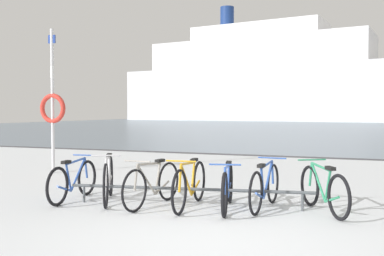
{
  "coord_description": "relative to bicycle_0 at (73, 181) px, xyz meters",
  "views": [
    {
      "loc": [
        1.59,
        -4.89,
        1.52
      ],
      "look_at": [
        -1.47,
        3.12,
        1.19
      ],
      "focal_mm": 41.77,
      "sensor_mm": 36.0,
      "label": 1
    }
  ],
  "objects": [
    {
      "name": "bicycle_2",
      "position": [
        1.45,
        0.07,
        0.02
      ],
      "size": [
        0.46,
        1.65,
        0.77
      ],
      "color": "black",
      "rests_on": "ground"
    },
    {
      "name": "rescue_post",
      "position": [
        -2.51,
        2.66,
        1.34
      ],
      "size": [
        0.73,
        0.11,
        3.51
      ],
      "color": "silver",
      "rests_on": "ground"
    },
    {
      "name": "bicycle_4",
      "position": [
        2.64,
        0.25,
        0.01
      ],
      "size": [
        0.52,
        1.68,
        0.76
      ],
      "color": "black",
      "rests_on": "ground"
    },
    {
      "name": "ground",
      "position": [
        2.97,
        52.49,
        -0.38
      ],
      "size": [
        80.0,
        132.0,
        0.08
      ],
      "color": "silver"
    },
    {
      "name": "ferry_ship",
      "position": [
        -10.27,
        64.56,
        5.96
      ],
      "size": [
        46.89,
        18.82,
        18.74
      ],
      "color": "silver",
      "rests_on": "ground"
    },
    {
      "name": "bicycle_6",
      "position": [
        4.03,
        0.57,
        0.01
      ],
      "size": [
        0.85,
        1.41,
        0.76
      ],
      "color": "black",
      "rests_on": "ground"
    },
    {
      "name": "bike_rack",
      "position": [
        2.0,
        0.24,
        -0.07
      ],
      "size": [
        3.86,
        0.75,
        0.31
      ],
      "color": "#4C5156",
      "rests_on": "ground"
    },
    {
      "name": "bicycle_3",
      "position": [
        2.05,
        0.18,
        0.02
      ],
      "size": [
        0.46,
        1.75,
        0.79
      ],
      "color": "black",
      "rests_on": "ground"
    },
    {
      "name": "bicycle_5",
      "position": [
        3.17,
        0.51,
        0.01
      ],
      "size": [
        0.46,
        1.61,
        0.76
      ],
      "color": "black",
      "rests_on": "ground"
    },
    {
      "name": "bicycle_1",
      "position": [
        0.62,
        0.1,
        0.04
      ],
      "size": [
        0.84,
        1.59,
        0.83
      ],
      "color": "black",
      "rests_on": "ground"
    },
    {
      "name": "bicycle_0",
      "position": [
        0.0,
        0.0,
        0.0
      ],
      "size": [
        0.46,
        1.59,
        0.74
      ],
      "color": "black",
      "rests_on": "ground"
    }
  ]
}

